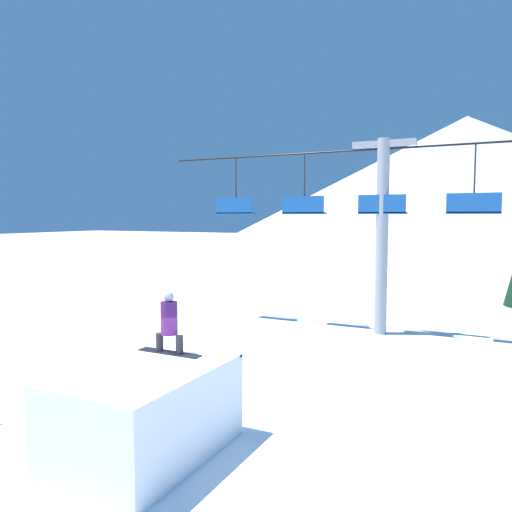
# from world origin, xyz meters

# --- Properties ---
(ground_plane) EXTENTS (220.00, 220.00, 0.00)m
(ground_plane) POSITION_xyz_m (0.00, 0.00, 0.00)
(ground_plane) COLOR white
(mountain_ridge) EXTENTS (77.52, 77.52, 19.59)m
(mountain_ridge) POSITION_xyz_m (0.00, 74.40, 9.79)
(mountain_ridge) COLOR silver
(mountain_ridge) RESTS_ON ground_plane
(snow_ramp) EXTENTS (2.38, 3.43, 1.71)m
(snow_ramp) POSITION_xyz_m (-0.20, -0.83, 0.86)
(snow_ramp) COLOR white
(snow_ramp) RESTS_ON ground_plane
(snowboarder) EXTENTS (1.46, 0.35, 1.31)m
(snowboarder) POSITION_xyz_m (-0.40, 0.22, 2.35)
(snowboarder) COLOR black
(snowboarder) RESTS_ON snow_ramp
(chairlift) EXTENTS (18.90, 0.47, 7.54)m
(chairlift) POSITION_xyz_m (1.56, 11.18, 4.47)
(chairlift) COLOR #9E9EA3
(chairlift) RESTS_ON ground_plane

